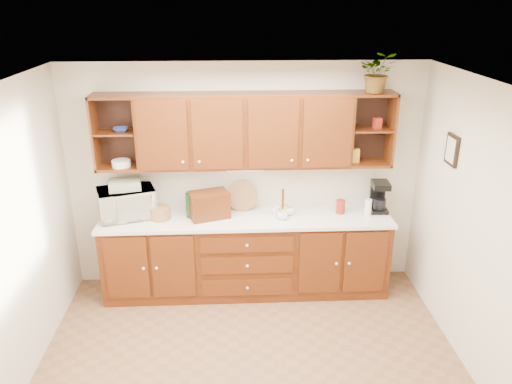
{
  "coord_description": "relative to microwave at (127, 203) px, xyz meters",
  "views": [
    {
      "loc": [
        -0.14,
        -3.62,
        3.24
      ],
      "look_at": [
        0.1,
        1.15,
        1.35
      ],
      "focal_mm": 35.0,
      "sensor_mm": 36.0,
      "label": 1
    }
  ],
  "objects": [
    {
      "name": "floor",
      "position": [
        1.32,
        -1.52,
        -1.11
      ],
      "size": [
        4.0,
        4.0,
        0.0
      ],
      "primitive_type": "plane",
      "color": "brown",
      "rests_on": "ground"
    },
    {
      "name": "back_wall",
      "position": [
        1.32,
        0.23,
        0.19
      ],
      "size": [
        4.0,
        0.0,
        4.0
      ],
      "primitive_type": "plane",
      "rotation": [
        1.57,
        0.0,
        0.0
      ],
      "color": "beige",
      "rests_on": "floor"
    },
    {
      "name": "wine_bottle",
      "position": [
        0.69,
        -0.05,
        -0.02
      ],
      "size": [
        0.07,
        0.07,
        0.29
      ],
      "primitive_type": "cylinder",
      "rotation": [
        0.0,
        0.0,
        -0.05
      ],
      "color": "black",
      "rests_on": "countertop"
    },
    {
      "name": "microwave",
      "position": [
        0.0,
        0.0,
        0.0
      ],
      "size": [
        0.7,
        0.58,
        0.33
      ],
      "primitive_type": "imported",
      "rotation": [
        0.0,
        0.0,
        0.33
      ],
      "color": "silver",
      "rests_on": "countertop"
    },
    {
      "name": "pantry_box_yellow",
      "position": [
        2.53,
        0.05,
        0.49
      ],
      "size": [
        0.09,
        0.07,
        0.15
      ],
      "primitive_type": "cube",
      "rotation": [
        0.0,
        0.0,
        0.0
      ],
      "color": "gold",
      "rests_on": "upper_cabinets"
    },
    {
      "name": "coffee_maker",
      "position": [
        2.84,
        0.04,
        0.0
      ],
      "size": [
        0.2,
        0.26,
        0.35
      ],
      "rotation": [
        0.0,
        0.0,
        -0.07
      ],
      "color": "black",
      "rests_on": "countertop"
    },
    {
      "name": "woven_tray",
      "position": [
        1.28,
        0.12,
        -0.16
      ],
      "size": [
        0.36,
        0.11,
        0.35
      ],
      "primitive_type": "cylinder",
      "rotation": [
        1.36,
        0.0,
        -0.06
      ],
      "color": "#A06D43",
      "rests_on": "countertop"
    },
    {
      "name": "potted_plant",
      "position": [
        2.69,
        0.03,
        1.39
      ],
      "size": [
        0.44,
        0.4,
        0.42
      ],
      "primitive_type": "imported",
      "rotation": [
        0.0,
        0.0,
        -0.2
      ],
      "color": "#999999",
      "rests_on": "upper_cabinets"
    },
    {
      "name": "canister_white",
      "position": [
        2.68,
        -0.11,
        -0.07
      ],
      "size": [
        0.09,
        0.09,
        0.2
      ],
      "primitive_type": "cylinder",
      "rotation": [
        0.0,
        0.0,
        -0.15
      ],
      "color": "white",
      "rests_on": "countertop"
    },
    {
      "name": "mug_tree",
      "position": [
        1.72,
        -0.07,
        -0.12
      ],
      "size": [
        0.31,
        0.3,
        0.33
      ],
      "rotation": [
        0.0,
        0.0,
        0.43
      ],
      "color": "#3C1B06",
      "rests_on": "countertop"
    },
    {
      "name": "left_wall",
      "position": [
        -0.68,
        -1.52,
        0.19
      ],
      "size": [
        0.0,
        3.5,
        3.5
      ],
      "primitive_type": "plane",
      "rotation": [
        1.57,
        0.0,
        1.57
      ],
      "color": "beige",
      "rests_on": "floor"
    },
    {
      "name": "towel_stack",
      "position": [
        0.0,
        0.0,
        0.22
      ],
      "size": [
        0.38,
        0.31,
        0.1
      ],
      "primitive_type": "cube",
      "rotation": [
        0.0,
        0.0,
        0.21
      ],
      "color": "tan",
      "rests_on": "microwave"
    },
    {
      "name": "plate_stack",
      "position": [
        -0.02,
        0.03,
        0.45
      ],
      "size": [
        0.24,
        0.24,
        0.07
      ],
      "primitive_type": "cylinder",
      "rotation": [
        0.0,
        0.0,
        0.21
      ],
      "color": "white",
      "rests_on": "upper_cabinets"
    },
    {
      "name": "right_wall",
      "position": [
        3.32,
        -1.52,
        0.19
      ],
      "size": [
        0.0,
        3.5,
        3.5
      ],
      "primitive_type": "plane",
      "rotation": [
        1.57,
        0.0,
        -1.57
      ],
      "color": "beige",
      "rests_on": "floor"
    },
    {
      "name": "base_cabinets",
      "position": [
        1.32,
        -0.07,
        -0.66
      ],
      "size": [
        3.2,
        0.6,
        0.9
      ],
      "primitive_type": "cube",
      "color": "#3C1B06",
      "rests_on": "floor"
    },
    {
      "name": "countertop",
      "position": [
        1.32,
        -0.08,
        -0.19
      ],
      "size": [
        3.24,
        0.64,
        0.04
      ],
      "primitive_type": "cube",
      "color": "silver",
      "rests_on": "base_cabinets"
    },
    {
      "name": "bread_box",
      "position": [
        0.91,
        -0.06,
        -0.02
      ],
      "size": [
        0.48,
        0.39,
        0.3
      ],
      "primitive_type": "cube",
      "rotation": [
        0.0,
        0.0,
        0.33
      ],
      "color": "#3C1B06",
      "rests_on": "countertop"
    },
    {
      "name": "undercabinet_light",
      "position": [
        1.32,
        0.02,
        0.36
      ],
      "size": [
        0.4,
        0.05,
        0.02
      ],
      "primitive_type": "cube",
      "color": "white",
      "rests_on": "upper_cabinets"
    },
    {
      "name": "wicker_basket",
      "position": [
        0.38,
        -0.08,
        -0.1
      ],
      "size": [
        0.24,
        0.24,
        0.14
      ],
      "primitive_type": "cylinder",
      "rotation": [
        0.0,
        0.0,
        -0.12
      ],
      "color": "#A06D43",
      "rests_on": "countertop"
    },
    {
      "name": "upper_cabinets",
      "position": [
        1.33,
        0.07,
        0.79
      ],
      "size": [
        3.2,
        0.33,
        0.8
      ],
      "color": "#3C1B06",
      "rests_on": "back_wall"
    },
    {
      "name": "bowl_stack",
      "position": [
        0.0,
        0.05,
        0.81
      ],
      "size": [
        0.2,
        0.2,
        0.04
      ],
      "primitive_type": "imported",
      "rotation": [
        0.0,
        0.0,
        0.23
      ],
      "color": "navy",
      "rests_on": "upper_cabinets"
    },
    {
      "name": "framed_picture",
      "position": [
        3.3,
        -0.62,
        0.74
      ],
      "size": [
        0.03,
        0.24,
        0.3
      ],
      "primitive_type": "cube",
      "color": "black",
      "rests_on": "right_wall"
    },
    {
      "name": "canister_yellow",
      "position": [
        1.75,
        -0.05,
        -0.11
      ],
      "size": [
        0.1,
        0.1,
        0.11
      ],
      "primitive_type": "cylinder",
      "rotation": [
        0.0,
        0.0,
        -0.16
      ],
      "color": "gold",
      "rests_on": "countertop"
    },
    {
      "name": "ceiling",
      "position": [
        1.32,
        -1.52,
        1.49
      ],
      "size": [
        4.0,
        4.0,
        0.0
      ],
      "primitive_type": "plane",
      "rotation": [
        3.14,
        0.0,
        0.0
      ],
      "color": "white",
      "rests_on": "back_wall"
    },
    {
      "name": "canister_red",
      "position": [
        2.39,
        -0.02,
        -0.09
      ],
      "size": [
        0.12,
        0.12,
        0.16
      ],
      "primitive_type": "cylinder",
      "rotation": [
        0.0,
        0.0,
        0.23
      ],
      "color": "maroon",
      "rests_on": "countertop"
    },
    {
      "name": "pantry_box_red",
      "position": [
        2.74,
        0.05,
        0.85
      ],
      "size": [
        0.09,
        0.09,
        0.12
      ],
      "primitive_type": "cube",
      "rotation": [
        0.0,
        0.0,
        0.24
      ],
      "color": "maroon",
      "rests_on": "upper_cabinets"
    }
  ]
}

